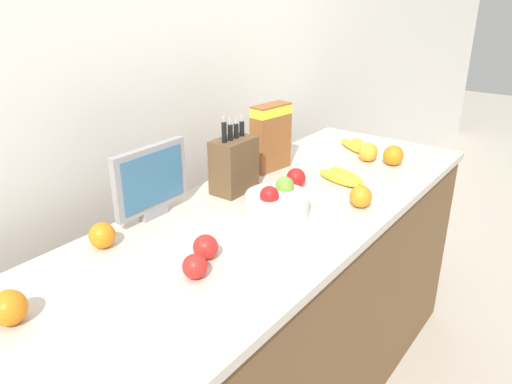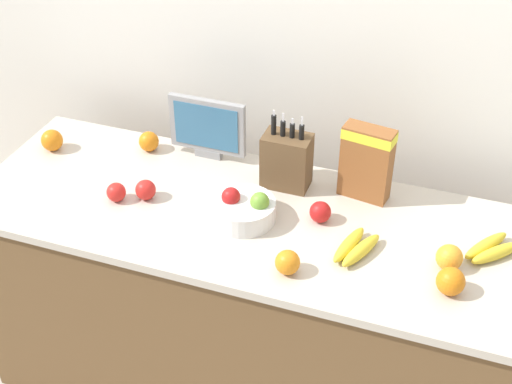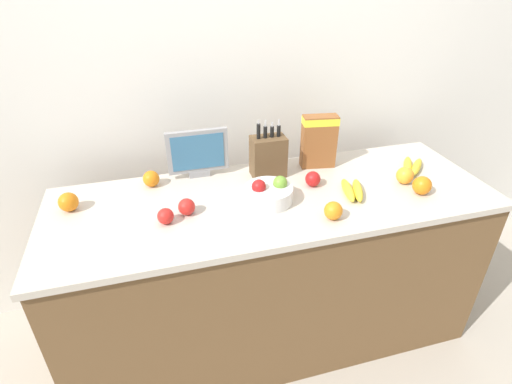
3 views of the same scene
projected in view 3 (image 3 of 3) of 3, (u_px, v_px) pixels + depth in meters
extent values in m
plane|color=#B2A899|center=(271.00, 329.00, 2.24)|extent=(14.00, 14.00, 0.00)
cube|color=silver|center=(243.00, 70.00, 2.05)|extent=(9.00, 0.06, 2.60)
cube|color=brown|center=(273.00, 272.00, 2.02)|extent=(1.98, 0.67, 0.84)
cube|color=beige|center=(275.00, 199.00, 1.80)|extent=(2.01, 0.70, 0.03)
cube|color=brown|center=(268.00, 156.00, 1.92)|extent=(0.16, 0.11, 0.20)
cylinder|color=black|center=(258.00, 131.00, 1.84)|extent=(0.02, 0.02, 0.07)
cube|color=silver|center=(259.00, 122.00, 1.82)|extent=(0.01, 0.00, 0.02)
cylinder|color=black|center=(265.00, 132.00, 1.85)|extent=(0.02, 0.02, 0.06)
cube|color=silver|center=(265.00, 123.00, 1.83)|extent=(0.01, 0.00, 0.03)
cylinder|color=black|center=(272.00, 132.00, 1.86)|extent=(0.02, 0.02, 0.05)
cube|color=silver|center=(272.00, 124.00, 1.84)|extent=(0.01, 0.00, 0.02)
cylinder|color=black|center=(279.00, 131.00, 1.87)|extent=(0.02, 0.02, 0.05)
cube|color=silver|center=(279.00, 122.00, 1.85)|extent=(0.01, 0.00, 0.03)
cube|color=gray|center=(199.00, 173.00, 1.95)|extent=(0.10, 0.03, 0.03)
cube|color=gray|center=(198.00, 151.00, 1.89)|extent=(0.29, 0.02, 0.21)
cube|color=#33668C|center=(198.00, 152.00, 1.88)|extent=(0.25, 0.00, 0.17)
cube|color=brown|center=(319.00, 142.00, 1.99)|extent=(0.18, 0.10, 0.27)
cube|color=yellow|center=(321.00, 121.00, 1.93)|extent=(0.18, 0.10, 0.04)
cylinder|color=silver|center=(269.00, 194.00, 1.74)|extent=(0.21, 0.21, 0.07)
sphere|color=#6B9E33|center=(280.00, 183.00, 1.73)|extent=(0.06, 0.06, 0.06)
sphere|color=red|center=(259.00, 187.00, 1.71)|extent=(0.06, 0.06, 0.06)
ellipsoid|color=yellow|center=(348.00, 190.00, 1.80)|extent=(0.09, 0.20, 0.04)
ellipsoid|color=yellow|center=(358.00, 190.00, 1.80)|extent=(0.11, 0.20, 0.04)
ellipsoid|color=yellow|center=(408.00, 165.00, 2.01)|extent=(0.14, 0.19, 0.04)
ellipsoid|color=yellow|center=(417.00, 167.00, 2.00)|extent=(0.17, 0.17, 0.04)
sphere|color=red|center=(313.00, 179.00, 1.86)|extent=(0.07, 0.07, 0.07)
sphere|color=red|center=(166.00, 216.00, 1.60)|extent=(0.07, 0.07, 0.07)
sphere|color=red|center=(187.00, 207.00, 1.66)|extent=(0.07, 0.07, 0.07)
sphere|color=orange|center=(405.00, 175.00, 1.88)|extent=(0.08, 0.08, 0.08)
sphere|color=orange|center=(151.00, 179.00, 1.86)|extent=(0.08, 0.08, 0.08)
sphere|color=orange|center=(68.00, 202.00, 1.68)|extent=(0.08, 0.08, 0.08)
sphere|color=orange|center=(422.00, 185.00, 1.80)|extent=(0.08, 0.08, 0.08)
sphere|color=orange|center=(333.00, 211.00, 1.62)|extent=(0.08, 0.08, 0.08)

